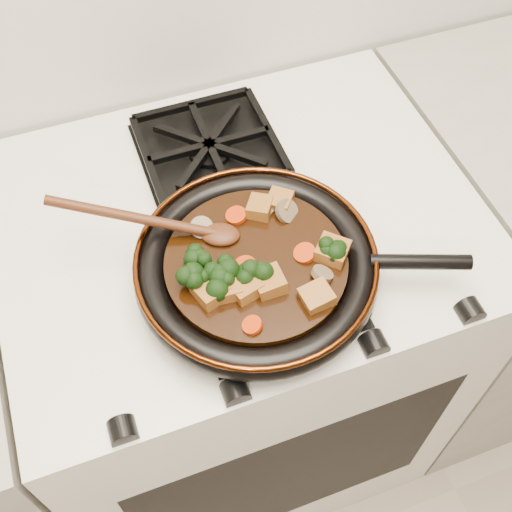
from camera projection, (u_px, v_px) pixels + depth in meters
name	position (u px, v px, depth m)	size (l,w,h in m)	color
stove	(242.00, 346.00, 1.38)	(0.76, 0.60, 0.90)	silver
burner_grate_front	(269.00, 281.00, 0.92)	(0.23, 0.23, 0.03)	black
burner_grate_back	(210.00, 149.00, 1.07)	(0.23, 0.23, 0.03)	black
skillet	(258.00, 267.00, 0.90)	(0.45, 0.34, 0.05)	black
braising_sauce	(256.00, 265.00, 0.90)	(0.26, 0.26, 0.02)	black
tofu_cube_0	(280.00, 201.00, 0.94)	(0.03, 0.03, 0.02)	brown
tofu_cube_1	(260.00, 208.00, 0.93)	(0.04, 0.03, 0.02)	brown
tofu_cube_2	(317.00, 297.00, 0.85)	(0.04, 0.04, 0.02)	brown
tofu_cube_3	(245.00, 288.00, 0.85)	(0.04, 0.04, 0.02)	brown
tofu_cube_4	(211.00, 291.00, 0.85)	(0.04, 0.04, 0.02)	brown
tofu_cube_5	(332.00, 251.00, 0.89)	(0.04, 0.04, 0.02)	brown
tofu_cube_6	(226.00, 288.00, 0.85)	(0.04, 0.04, 0.02)	brown
tofu_cube_7	(269.00, 282.00, 0.86)	(0.04, 0.04, 0.02)	brown
broccoli_floret_0	(335.00, 250.00, 0.88)	(0.06, 0.06, 0.05)	black
broccoli_floret_1	(219.00, 275.00, 0.86)	(0.06, 0.06, 0.05)	black
broccoli_floret_2	(199.00, 259.00, 0.88)	(0.06, 0.06, 0.05)	black
broccoli_floret_3	(251.00, 270.00, 0.86)	(0.06, 0.06, 0.06)	black
broccoli_floret_4	(223.00, 283.00, 0.85)	(0.06, 0.06, 0.05)	black
broccoli_floret_5	(193.00, 278.00, 0.86)	(0.06, 0.06, 0.06)	black
carrot_coin_0	(245.00, 266.00, 0.88)	(0.03, 0.03, 0.01)	#B62A05
carrot_coin_1	(252.00, 325.00, 0.82)	(0.03, 0.03, 0.01)	#B62A05
carrot_coin_2	(305.00, 253.00, 0.89)	(0.03, 0.03, 0.01)	#B62A05
carrot_coin_3	(236.00, 216.00, 0.93)	(0.03, 0.03, 0.01)	#B62A05
mushroom_slice_0	(264.00, 206.00, 0.94)	(0.03, 0.03, 0.01)	brown
mushroom_slice_1	(322.00, 274.00, 0.87)	(0.03, 0.03, 0.01)	brown
mushroom_slice_2	(287.00, 211.00, 0.93)	(0.04, 0.04, 0.01)	brown
mushroom_slice_3	(201.00, 228.00, 0.91)	(0.03, 0.03, 0.01)	brown
wooden_spoon	(171.00, 225.00, 0.90)	(0.15, 0.09, 0.24)	#441F0E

